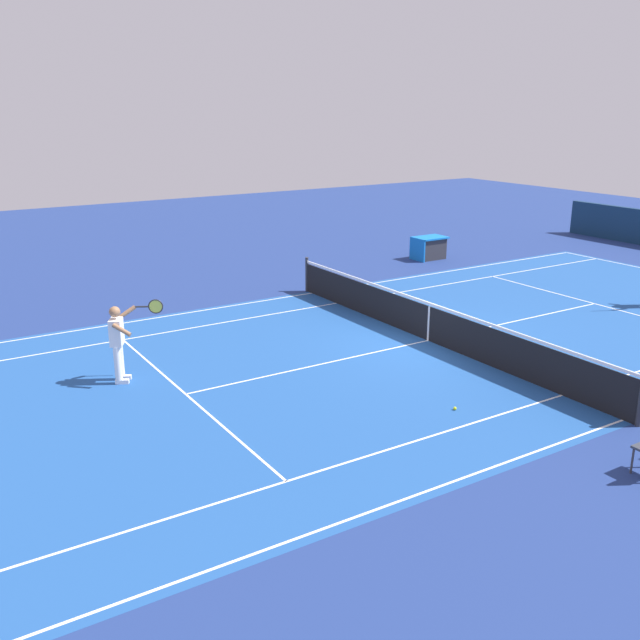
{
  "coord_description": "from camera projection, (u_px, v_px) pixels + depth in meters",
  "views": [
    {
      "loc": [
        11.19,
        12.66,
        5.59
      ],
      "look_at": [
        2.92,
        -0.42,
        0.9
      ],
      "focal_mm": 39.76,
      "sensor_mm": 36.0,
      "label": 1
    }
  ],
  "objects": [
    {
      "name": "ground_plane",
      "position": [
        428.0,
        341.0,
        17.58
      ],
      "size": [
        60.0,
        60.0,
        0.0
      ],
      "primitive_type": "plane",
      "color": "navy"
    },
    {
      "name": "court_slab",
      "position": [
        428.0,
        340.0,
        17.58
      ],
      "size": [
        24.2,
        11.4,
        0.0
      ],
      "primitive_type": "cube",
      "color": "#1E4C93",
      "rests_on": "ground_plane"
    },
    {
      "name": "court_line_markings",
      "position": [
        428.0,
        340.0,
        17.58
      ],
      "size": [
        23.85,
        11.05,
        0.01
      ],
      "color": "white",
      "rests_on": "ground_plane"
    },
    {
      "name": "tennis_net",
      "position": [
        429.0,
        322.0,
        17.44
      ],
      "size": [
        0.1,
        11.7,
        1.08
      ],
      "color": "#2D2D33",
      "rests_on": "ground_plane"
    },
    {
      "name": "tennis_player_near",
      "position": [
        119.0,
        340.0,
        14.72
      ],
      "size": [
        1.19,
        0.75,
        1.7
      ],
      "color": "white",
      "rests_on": "ground_plane"
    },
    {
      "name": "tennis_ball",
      "position": [
        455.0,
        408.0,
        13.56
      ],
      "size": [
        0.07,
        0.07,
        0.07
      ],
      "primitive_type": "sphere",
      "color": "#CCE01E",
      "rests_on": "ground_plane"
    },
    {
      "name": "equipment_cart_tarped",
      "position": [
        429.0,
        248.0,
        26.81
      ],
      "size": [
        1.25,
        0.84,
        0.85
      ],
      "color": "#2D2D33",
      "rests_on": "ground_plane"
    }
  ]
}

